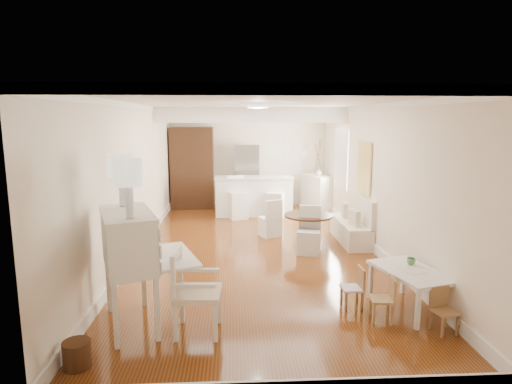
{
  "coord_description": "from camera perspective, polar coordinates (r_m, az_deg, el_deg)",
  "views": [
    {
      "loc": [
        -0.43,
        -7.99,
        2.51
      ],
      "look_at": [
        0.01,
        0.3,
        1.1
      ],
      "focal_mm": 30.0,
      "sensor_mm": 36.0,
      "label": 1
    }
  ],
  "objects": [
    {
      "name": "room",
      "position": [
        8.35,
        0.2,
        6.0
      ],
      "size": [
        9.0,
        9.04,
        2.82
      ],
      "color": "brown",
      "rests_on": "ground"
    },
    {
      "name": "secretary_bureau",
      "position": [
        5.47,
        -16.51,
        -9.87
      ],
      "size": [
        1.45,
        1.46,
        1.44
      ],
      "primitive_type": "cube",
      "rotation": [
        0.0,
        0.0,
        0.35
      ],
      "color": "white",
      "rests_on": "ground"
    },
    {
      "name": "gustavian_armchair",
      "position": [
        5.22,
        -7.79,
        -13.01
      ],
      "size": [
        0.61,
        0.61,
        1.02
      ],
      "primitive_type": "cube",
      "rotation": [
        0.0,
        0.0,
        1.52
      ],
      "color": "white",
      "rests_on": "ground"
    },
    {
      "name": "wicker_basket",
      "position": [
        5.02,
        -22.79,
        -19.34
      ],
      "size": [
        0.3,
        0.3,
        0.28
      ],
      "primitive_type": "cylinder",
      "rotation": [
        0.0,
        0.0,
        0.06
      ],
      "color": "#4D2D18",
      "rests_on": "ground"
    },
    {
      "name": "kids_table",
      "position": [
        6.18,
        19.83,
        -12.16
      ],
      "size": [
        0.93,
        1.24,
        0.55
      ],
      "primitive_type": "cube",
      "rotation": [
        0.0,
        0.0,
        0.27
      ],
      "color": "white",
      "rests_on": "ground"
    },
    {
      "name": "kids_chair_a",
      "position": [
        5.75,
        16.44,
        -13.47
      ],
      "size": [
        0.31,
        0.31,
        0.59
      ],
      "primitive_type": "cube",
      "rotation": [
        0.0,
        0.0,
        -1.68
      ],
      "color": "#A37F4A",
      "rests_on": "ground"
    },
    {
      "name": "kids_chair_b",
      "position": [
        6.01,
        12.68,
        -12.32
      ],
      "size": [
        0.29,
        0.29,
        0.57
      ],
      "primitive_type": "cube",
      "rotation": [
        0.0,
        0.0,
        -1.54
      ],
      "color": "olive",
      "rests_on": "ground"
    },
    {
      "name": "kids_chair_c",
      "position": [
        5.71,
        23.89,
        -14.27
      ],
      "size": [
        0.32,
        0.32,
        0.55
      ],
      "primitive_type": "cube",
      "rotation": [
        0.0,
        0.0,
        0.23
      ],
      "color": "#946B43",
      "rests_on": "ground"
    },
    {
      "name": "banquette",
      "position": [
        9.06,
        12.57,
        -3.49
      ],
      "size": [
        0.52,
        1.6,
        0.98
      ],
      "primitive_type": "cube",
      "color": "silver",
      "rests_on": "ground"
    },
    {
      "name": "dining_table",
      "position": [
        8.61,
        6.97,
        -5.13
      ],
      "size": [
        1.04,
        1.04,
        0.65
      ],
      "primitive_type": "cylinder",
      "rotation": [
        0.0,
        0.0,
        0.09
      ],
      "color": "#462716",
      "rests_on": "ground"
    },
    {
      "name": "slip_chair_near",
      "position": [
        8.16,
        7.08,
        -5.1
      ],
      "size": [
        0.52,
        0.53,
        0.89
      ],
      "primitive_type": "cube",
      "rotation": [
        0.0,
        0.0,
        -0.26
      ],
      "color": "white",
      "rests_on": "ground"
    },
    {
      "name": "slip_chair_far",
      "position": [
        9.29,
        1.85,
        -3.43
      ],
      "size": [
        0.52,
        0.53,
        0.82
      ],
      "primitive_type": "cube",
      "rotation": [
        0.0,
        0.0,
        -2.72
      ],
      "color": "white",
      "rests_on": "ground"
    },
    {
      "name": "breakfast_counter",
      "position": [
        11.29,
        -0.29,
        -0.55
      ],
      "size": [
        2.05,
        0.65,
        1.03
      ],
      "primitive_type": "cube",
      "color": "white",
      "rests_on": "ground"
    },
    {
      "name": "bar_stool_left",
      "position": [
        10.92,
        -2.46,
        -0.74
      ],
      "size": [
        0.55,
        0.55,
        1.09
      ],
      "primitive_type": "cube",
      "rotation": [
        0.0,
        0.0,
        0.31
      ],
      "color": "white",
      "rests_on": "ground"
    },
    {
      "name": "bar_stool_right",
      "position": [
        11.04,
        2.69,
        -0.73
      ],
      "size": [
        0.55,
        0.55,
        1.05
      ],
      "primitive_type": "cube",
      "rotation": [
        0.0,
        0.0,
        -0.38
      ],
      "color": "white",
      "rests_on": "ground"
    },
    {
      "name": "pantry_cabinet",
      "position": [
        12.31,
        -8.48,
        3.18
      ],
      "size": [
        1.2,
        0.6,
        2.3
      ],
      "primitive_type": "cube",
      "color": "#381E11",
      "rests_on": "ground"
    },
    {
      "name": "fridge",
      "position": [
        12.27,
        0.41,
        2.09
      ],
      "size": [
        0.75,
        0.65,
        1.8
      ],
      "primitive_type": "imported",
      "color": "silver",
      "rests_on": "ground"
    },
    {
      "name": "sideboard",
      "position": [
        12.07,
        8.13,
        -0.1
      ],
      "size": [
        0.8,
        1.12,
        0.98
      ],
      "primitive_type": "cube",
      "rotation": [
        0.0,
        0.0,
        0.38
      ],
      "color": "white",
      "rests_on": "ground"
    },
    {
      "name": "pencil_cup",
      "position": [
        6.28,
        19.96,
        -8.69
      ],
      "size": [
        0.13,
        0.13,
        0.09
      ],
      "primitive_type": "imported",
      "rotation": [
        0.0,
        0.0,
        0.13
      ],
      "color": "#599A5D",
      "rests_on": "kids_table"
    },
    {
      "name": "branch_vase",
      "position": [
        11.98,
        8.43,
        2.63
      ],
      "size": [
        0.18,
        0.18,
        0.18
      ],
      "primitive_type": "imported",
      "rotation": [
        0.0,
        0.0,
        -0.07
      ],
      "color": "white",
      "rests_on": "sideboard"
    }
  ]
}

